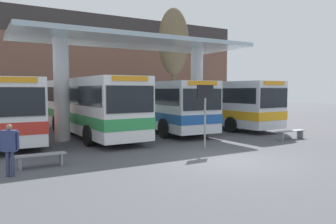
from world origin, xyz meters
TOP-DOWN VIEW (x-y plane):
  - ground_plane at (0.00, 0.00)m, footprint 100.00×100.00m
  - townhouse_backdrop at (0.00, 23.71)m, footprint 40.00×0.58m
  - station_canopy at (0.00, 8.14)m, footprint 13.69×5.10m
  - transit_bus_left_bay at (-6.76, 10.36)m, footprint 2.99×11.62m
  - transit_bus_center_bay at (-2.48, 9.37)m, footprint 2.95×11.38m
  - transit_bus_right_bay at (2.23, 9.35)m, footprint 3.17×10.33m
  - transit_bus_far_right_bay at (6.85, 9.98)m, footprint 3.08×12.01m
  - waiting_bench_near_pillar at (6.66, 2.46)m, footprint 1.98×0.44m
  - waiting_bench_mid_platform at (-6.34, 2.46)m, footprint 1.69×0.44m
  - info_sign_platform at (0.91, 2.62)m, footprint 0.90×0.09m
  - pedestrian_waiting at (-7.38, 1.61)m, footprint 0.57×0.41m
  - poplar_tree_behind_left at (7.47, 16.23)m, footprint 2.76×2.76m

SIDE VIEW (x-z plane):
  - ground_plane at x=0.00m, z-range 0.00..0.00m
  - waiting_bench_mid_platform at x=-6.34m, z-range 0.11..0.57m
  - waiting_bench_near_pillar at x=6.66m, z-range 0.12..0.58m
  - pedestrian_waiting at x=-7.38m, z-range 0.18..1.83m
  - transit_bus_right_bay at x=2.23m, z-range 0.20..3.39m
  - transit_bus_far_right_bay at x=6.85m, z-range 0.19..3.43m
  - transit_bus_left_bay at x=-6.76m, z-range 0.20..3.44m
  - transit_bus_center_bay at x=-2.48m, z-range 0.19..3.53m
  - info_sign_platform at x=0.91m, z-range 0.63..3.56m
  - station_canopy at x=0.00m, z-range 1.89..7.53m
  - townhouse_backdrop at x=0.00m, z-range 0.85..11.34m
  - poplar_tree_behind_left at x=7.47m, z-range 1.98..12.11m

